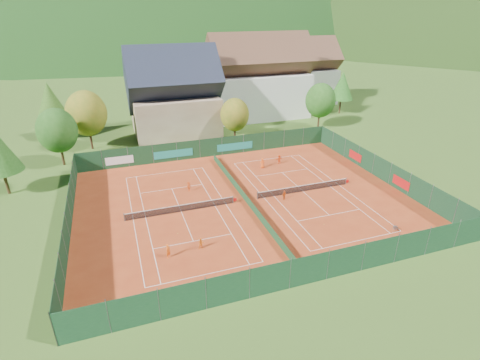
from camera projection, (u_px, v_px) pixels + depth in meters
The scene contains 33 objects.
ground at pixel (245, 201), 46.25m from camera, with size 600.00×600.00×0.00m, color #34581B.
clay_pad at pixel (245, 201), 46.24m from camera, with size 40.00×32.00×0.01m, color #A33718.
court_markings_left at pixel (181, 212), 43.86m from camera, with size 11.03×23.83×0.00m.
court_markings_right at pixel (303, 191), 48.62m from camera, with size 11.03×23.83×0.00m.
tennis_net_left at pixel (182, 208), 43.69m from camera, with size 13.30×0.10×1.02m.
tennis_net_right at pixel (304, 188), 48.46m from camera, with size 13.30×0.10×1.02m.
court_divider at pixel (245, 198), 46.03m from camera, with size 0.03×28.80×1.00m.
fence_north at pixel (208, 148), 59.15m from camera, with size 40.00×0.10×3.00m.
fence_south at pixel (309, 270), 31.93m from camera, with size 40.00×0.04×3.00m.
fence_west at pixel (68, 218), 39.65m from camera, with size 0.04×32.00×3.00m.
fence_east at pixel (381, 169), 51.61m from camera, with size 0.09×32.00×3.00m.
chalet at pixel (174, 98), 68.17m from camera, with size 16.20×12.00×16.00m.
hotel_block_a at pixel (259, 81), 78.64m from camera, with size 21.60×11.00×17.25m.
hotel_block_b at pixel (300, 75), 89.97m from camera, with size 17.28×10.00×15.50m.
tree_west_front at pixel (57, 131), 54.49m from camera, with size 5.72×5.72×8.69m.
tree_west_mid at pixel (86, 113), 60.52m from camera, with size 6.44×6.44×9.78m.
tree_west_back at pixel (50, 101), 65.29m from camera, with size 5.60×5.60×10.00m.
tree_center at pixel (235, 115), 64.83m from camera, with size 5.01×5.01×7.60m.
tree_east_front at pixel (320, 100), 71.61m from camera, with size 5.72×5.72×8.69m.
tree_east_mid at pixel (342, 86), 81.14m from camera, with size 5.04×5.04×9.00m.
tree_east_back at pixel (293, 79), 85.31m from camera, with size 7.15×7.15×10.86m.
mountain_backdrop at pixel (172, 98), 271.15m from camera, with size 820.00×530.00×242.00m.
ball_hopper at pixel (395, 228), 39.71m from camera, with size 0.34×0.34×0.80m.
loose_ball_0 at pixel (178, 233), 39.66m from camera, with size 0.07×0.07×0.07m, color #CCD833.
loose_ball_1 at pixel (324, 224), 41.30m from camera, with size 0.07×0.07×0.07m, color #CCD833.
loose_ball_2 at pixel (229, 179), 51.89m from camera, with size 0.07×0.07×0.07m, color #CCD833.
loose_ball_3 at pixel (206, 188), 49.48m from camera, with size 0.07×0.07×0.07m, color #CCD833.
player_left_near at pixel (168, 251), 35.62m from camera, with size 0.55×0.36×1.50m, color orange.
player_left_mid at pixel (201, 244), 36.96m from camera, with size 0.60×0.47×1.24m, color orange.
player_left_far at pixel (189, 187), 48.40m from camera, with size 0.87×0.50×1.35m, color #CF4312.
player_right_near at pixel (284, 195), 46.35m from camera, with size 0.72×0.30×1.22m, color #D14D12.
player_right_far_a at pixel (262, 163), 55.32m from camera, with size 0.74×0.48×1.51m, color #FD5A16.
player_right_far_b at pixel (279, 159), 56.85m from camera, with size 1.33×0.42×1.43m, color #F14F15.
Camera 1 is at (-14.03, -38.26, 22.03)m, focal length 28.00 mm.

